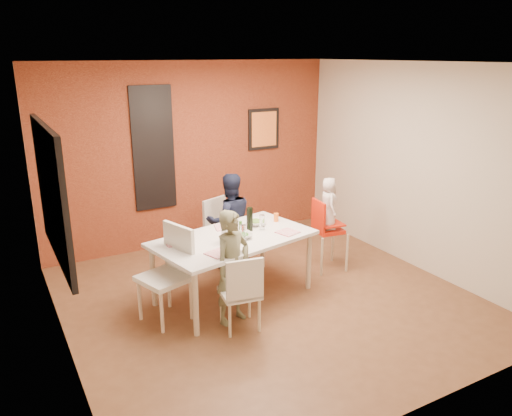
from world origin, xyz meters
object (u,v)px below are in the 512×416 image
dining_table (233,242)px  chair_far (220,227)px  chair_left (171,268)px  wine_bottle (250,219)px  chair_near (242,290)px  toddler (328,204)px  high_chair (325,228)px  child_near (233,267)px  child_far (230,221)px  paper_towel_roll (226,232)px

dining_table → chair_far: (0.32, 1.04, -0.19)m
chair_left → wine_bottle: (1.07, 0.19, 0.32)m
chair_near → toddler: size_ratio=1.22×
dining_table → high_chair: high_chair is taller
high_chair → child_near: 1.80m
child_far → toddler: size_ratio=1.89×
high_chair → child_far: bearing=65.8°
high_chair → child_near: size_ratio=0.77×
child_near → paper_towel_roll: 0.49m
dining_table → toddler: 1.47m
toddler → child_near: bearing=128.8°
chair_left → child_far: size_ratio=0.79×
chair_left → high_chair: 2.24m
child_near → toddler: bearing=0.6°
child_far → toddler: bearing=158.8°
toddler → child_far: bearing=77.4°
dining_table → high_chair: size_ratio=2.06×
dining_table → child_far: child_far is taller
toddler → paper_towel_roll: 1.61m
high_chair → wine_bottle: (-1.16, -0.04, 0.32)m
chair_left → child_far: bearing=110.0°
chair_near → wine_bottle: (0.54, 0.83, 0.43)m
chair_far → chair_near: bearing=-129.1°
dining_table → wine_bottle: (0.27, 0.10, 0.21)m
chair_left → child_near: (0.54, -0.41, 0.05)m
chair_left → dining_table: bearing=78.5°
dining_table → chair_left: (-0.80, -0.09, -0.11)m
child_near → high_chair: bearing=1.1°
chair_far → child_far: 0.28m
paper_towel_roll → chair_far: bearing=68.0°
child_near → child_far: bearing=45.6°
chair_near → toddler: (1.72, 0.86, 0.45)m
chair_near → wine_bottle: size_ratio=2.95×
dining_table → chair_left: chair_left is taller
chair_far → paper_towel_roll: bearing=-132.6°
chair_far → paper_towel_roll: (-0.46, -1.14, 0.38)m
dining_table → high_chair: 1.44m
chair_near → high_chair: bearing=-143.7°
chair_near → child_near: 0.28m
paper_towel_roll → chair_left: bearing=179.1°
toddler → chair_left: bearing=114.3°
dining_table → paper_towel_roll: 0.26m
toddler → dining_table: bearing=113.8°
chair_far → wine_bottle: 1.03m
high_chair → child_far: size_ratio=0.74×
chair_left → toddler: size_ratio=1.50×
chair_left → toddler: (2.26, 0.22, 0.34)m
chair_far → high_chair: size_ratio=0.93×
chair_near → chair_left: 0.84m
chair_far → paper_towel_roll: 1.29m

